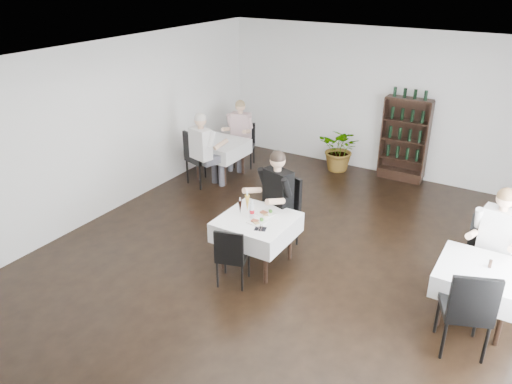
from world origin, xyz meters
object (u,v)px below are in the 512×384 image
at_px(main_table, 257,227).
at_px(diner_main, 273,194).
at_px(wine_shelf, 404,140).
at_px(potted_tree, 341,149).

xyz_separation_m(main_table, diner_main, (-0.02, 0.52, 0.32)).
xyz_separation_m(wine_shelf, main_table, (-0.90, -4.31, -0.23)).
bearing_deg(main_table, potted_tree, 95.14).
xyz_separation_m(wine_shelf, potted_tree, (-1.27, -0.21, -0.36)).
height_order(main_table, potted_tree, potted_tree).
xyz_separation_m(potted_tree, diner_main, (0.35, -3.59, 0.45)).
bearing_deg(wine_shelf, potted_tree, -170.82).
relative_size(main_table, potted_tree, 1.06).
height_order(wine_shelf, main_table, wine_shelf).
distance_m(wine_shelf, main_table, 4.41).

